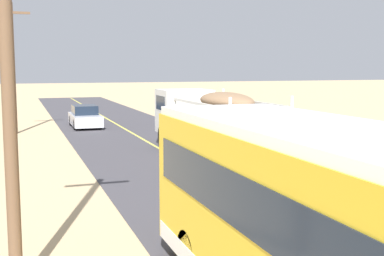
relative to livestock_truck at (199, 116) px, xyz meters
name	(u,v)px	position (x,y,z in m)	size (l,w,h in m)	color
livestock_truck	(199,116)	(0.00, 0.00, 0.00)	(2.53, 9.70, 3.02)	silver
bus	(351,243)	(-3.89, -16.64, -0.04)	(2.54, 10.00, 3.21)	gold
car_far	(85,117)	(-3.72, 12.19, -1.10)	(1.80, 4.40, 1.46)	silver
power_pole_near	(6,32)	(-8.14, -12.71, 2.87)	(2.20, 0.24, 8.73)	brown
power_pole_mid	(13,64)	(-8.14, 10.32, 2.43)	(2.20, 0.24, 7.86)	brown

